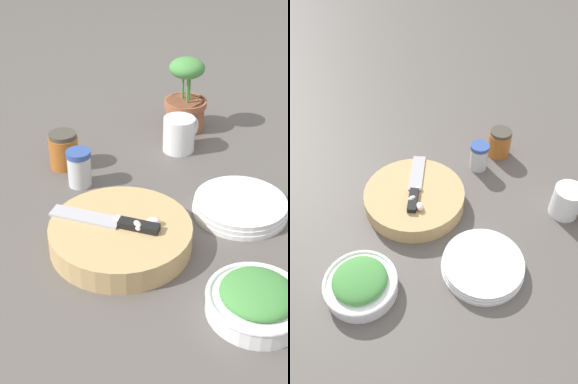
# 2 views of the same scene
# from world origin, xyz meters

# --- Properties ---
(ground_plane) EXTENTS (5.00, 5.00, 0.00)m
(ground_plane) POSITION_xyz_m (0.00, 0.00, 0.00)
(ground_plane) COLOR #56514C
(cutting_board) EXTENTS (0.26, 0.26, 0.05)m
(cutting_board) POSITION_xyz_m (0.06, -0.11, 0.02)
(cutting_board) COLOR tan
(cutting_board) RESTS_ON ground_plane
(chef_knife) EXTENTS (0.17, 0.16, 0.01)m
(chef_knife) POSITION_xyz_m (0.05, -0.12, 0.05)
(chef_knife) COLOR black
(chef_knife) RESTS_ON cutting_board
(garlic_cloves) EXTENTS (0.07, 0.07, 0.02)m
(garlic_cloves) POSITION_xyz_m (0.08, -0.08, 0.05)
(garlic_cloves) COLOR white
(garlic_cloves) RESTS_ON cutting_board
(herb_bowl) EXTENTS (0.16, 0.16, 0.06)m
(herb_bowl) POSITION_xyz_m (0.31, -0.00, 0.03)
(herb_bowl) COLOR white
(herb_bowl) RESTS_ON ground_plane
(spice_jar) EXTENTS (0.05, 0.05, 0.08)m
(spice_jar) POSITION_xyz_m (-0.17, -0.09, 0.04)
(spice_jar) COLOR silver
(spice_jar) RESTS_ON ground_plane
(coffee_mug) EXTENTS (0.07, 0.11, 0.08)m
(coffee_mug) POSITION_xyz_m (-0.20, 0.18, 0.04)
(coffee_mug) COLOR white
(coffee_mug) RESTS_ON ground_plane
(plate_stack) EXTENTS (0.19, 0.19, 0.03)m
(plate_stack) POSITION_xyz_m (0.08, 0.14, 0.01)
(plate_stack) COLOR white
(plate_stack) RESTS_ON ground_plane
(honey_jar) EXTENTS (0.07, 0.07, 0.08)m
(honey_jar) POSITION_xyz_m (-0.26, -0.09, 0.04)
(honey_jar) COLOR #B26023
(honey_jar) RESTS_ON ground_plane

